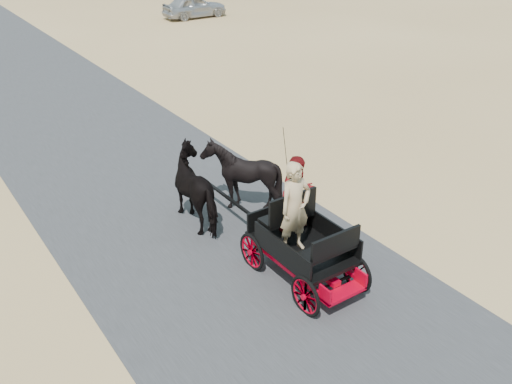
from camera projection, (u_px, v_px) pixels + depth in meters
ground at (210, 241)px, 12.39m from camera, size 140.00×140.00×0.00m
road at (210, 241)px, 12.39m from camera, size 6.00×140.00×0.01m
carriage at (303, 262)px, 11.08m from camera, size 1.30×2.40×0.72m
horse_left at (200, 188)px, 12.75m from camera, size 0.91×2.01×1.70m
horse_right at (241, 176)px, 13.30m from camera, size 1.37×1.54×1.70m
driver_man at (295, 208)px, 10.42m from camera, size 0.66×0.43×1.80m
passenger_woman at (298, 194)px, 11.12m from camera, size 0.77×0.60×1.58m
car_a at (194, 6)px, 33.15m from camera, size 3.75×1.60×1.27m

